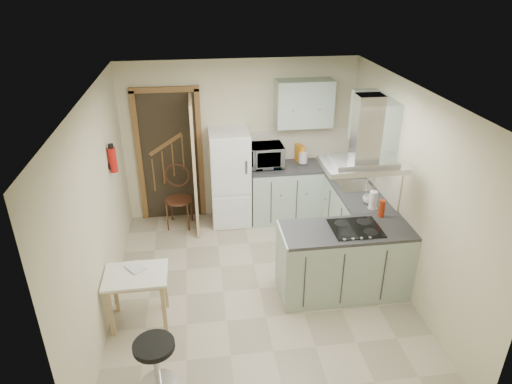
{
  "coord_description": "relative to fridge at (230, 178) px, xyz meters",
  "views": [
    {
      "loc": [
        -0.68,
        -4.62,
        3.67
      ],
      "look_at": [
        0.02,
        0.45,
        1.15
      ],
      "focal_mm": 32.0,
      "sensor_mm": 36.0,
      "label": 1
    }
  ],
  "objects": [
    {
      "name": "back_wall",
      "position": [
        0.2,
        0.3,
        0.5
      ],
      "size": [
        3.6,
        0.0,
        3.6
      ],
      "primitive_type": "plane",
      "rotation": [
        1.57,
        0.0,
        0.0
      ],
      "color": "beige",
      "rests_on": "floor"
    },
    {
      "name": "wall_cabinet_back",
      "position": [
        1.15,
        0.12,
        1.1
      ],
      "size": [
        0.85,
        0.35,
        0.7
      ],
      "primitive_type": "cube",
      "color": "#9EB2A0",
      "rests_on": "back_wall"
    },
    {
      "name": "hob",
      "position": [
        1.32,
        -1.98,
        0.16
      ],
      "size": [
        0.58,
        0.5,
        0.01
      ],
      "primitive_type": "cube",
      "color": "black",
      "rests_on": "peninsula"
    },
    {
      "name": "wall_cabinet_right",
      "position": [
        1.82,
        -0.95,
        1.1
      ],
      "size": [
        0.35,
        0.9,
        0.7
      ],
      "primitive_type": "cube",
      "color": "#9EB2A0",
      "rests_on": "right_wall"
    },
    {
      "name": "bentwood_chair",
      "position": [
        -0.81,
        -0.05,
        -0.3
      ],
      "size": [
        0.46,
        0.46,
        0.9
      ],
      "primitive_type": "cube",
      "rotation": [
        0.0,
        0.0,
        -0.17
      ],
      "color": "#462C17",
      "rests_on": "floor"
    },
    {
      "name": "kettle",
      "position": [
        1.16,
        0.05,
        0.25
      ],
      "size": [
        0.15,
        0.15,
        0.21
      ],
      "primitive_type": "cylinder",
      "rotation": [
        0.0,
        0.0,
        0.08
      ],
      "color": "silver",
      "rests_on": "counter_back"
    },
    {
      "name": "paper_towel",
      "position": [
        1.7,
        -1.52,
        0.27
      ],
      "size": [
        0.12,
        0.12,
        0.25
      ],
      "primitive_type": "cylinder",
      "rotation": [
        0.0,
        0.0,
        0.27
      ],
      "color": "white",
      "rests_on": "counter_right"
    },
    {
      "name": "counter_back",
      "position": [
        0.86,
        0.0,
        -0.3
      ],
      "size": [
        1.08,
        0.6,
        0.9
      ],
      "primitive_type": "cube",
      "color": "#9EB2A0",
      "rests_on": "floor"
    },
    {
      "name": "stool",
      "position": [
        -0.99,
        -3.14,
        -0.48
      ],
      "size": [
        0.47,
        0.47,
        0.53
      ],
      "primitive_type": "cylinder",
      "rotation": [
        0.0,
        0.0,
        0.21
      ],
      "color": "black",
      "rests_on": "floor"
    },
    {
      "name": "left_wall",
      "position": [
        -1.6,
        -1.8,
        0.5
      ],
      "size": [
        0.0,
        4.2,
        4.2
      ],
      "primitive_type": "plane",
      "rotation": [
        1.57,
        0.0,
        1.57
      ],
      "color": "beige",
      "rests_on": "floor"
    },
    {
      "name": "right_wall",
      "position": [
        2.0,
        -1.8,
        0.5
      ],
      "size": [
        0.0,
        4.2,
        4.2
      ],
      "primitive_type": "plane",
      "rotation": [
        1.57,
        0.0,
        -1.57
      ],
      "color": "beige",
      "rests_on": "floor"
    },
    {
      "name": "sink",
      "position": [
        1.7,
        -0.85,
        0.16
      ],
      "size": [
        0.45,
        0.4,
        0.01
      ],
      "primitive_type": "cube",
      "color": "silver",
      "rests_on": "counter_right"
    },
    {
      "name": "cereal_box",
      "position": [
        1.12,
        0.13,
        0.29
      ],
      "size": [
        0.12,
        0.21,
        0.29
      ],
      "primitive_type": "cube",
      "rotation": [
        0.0,
        0.0,
        0.27
      ],
      "color": "orange",
      "rests_on": "counter_back"
    },
    {
      "name": "fridge",
      "position": [
        0.0,
        0.0,
        0.0
      ],
      "size": [
        0.6,
        0.6,
        1.5
      ],
      "primitive_type": "cube",
      "color": "white",
      "rests_on": "floor"
    },
    {
      "name": "red_bottle",
      "position": [
        1.73,
        -1.73,
        0.26
      ],
      "size": [
        0.1,
        0.1,
        0.22
      ],
      "primitive_type": "cylinder",
      "rotation": [
        0.0,
        0.0,
        0.29
      ],
      "color": "#B42F0F",
      "rests_on": "peninsula"
    },
    {
      "name": "fire_extinguisher",
      "position": [
        -1.54,
        -0.9,
        0.75
      ],
      "size": [
        0.1,
        0.1,
        0.32
      ],
      "primitive_type": "cylinder",
      "color": "#B2140F",
      "rests_on": "left_wall"
    },
    {
      "name": "doorway",
      "position": [
        -0.9,
        0.27,
        0.3
      ],
      "size": [
        1.1,
        0.12,
        2.1
      ],
      "primitive_type": "cube",
      "color": "brown",
      "rests_on": "floor"
    },
    {
      "name": "extractor_hood",
      "position": [
        1.32,
        -1.98,
        0.97
      ],
      "size": [
        0.9,
        0.55,
        0.1
      ],
      "primitive_type": "cube",
      "color": "silver",
      "rests_on": "ceiling"
    },
    {
      "name": "drop_leaf_table",
      "position": [
        -1.23,
        -2.18,
        -0.43
      ],
      "size": [
        0.69,
        0.52,
        0.65
      ],
      "primitive_type": "cube",
      "rotation": [
        0.0,
        0.0,
        0.01
      ],
      "color": "tan",
      "rests_on": "floor"
    },
    {
      "name": "splashback",
      "position": [
        1.16,
        0.29,
        0.4
      ],
      "size": [
        1.68,
        0.02,
        0.5
      ],
      "primitive_type": "cube",
      "color": "beige",
      "rests_on": "counter_back"
    },
    {
      "name": "counter_right",
      "position": [
        1.7,
        -0.68,
        -0.3
      ],
      "size": [
        0.6,
        1.95,
        0.9
      ],
      "primitive_type": "cube",
      "color": "#9EB2A0",
      "rests_on": "floor"
    },
    {
      "name": "peninsula",
      "position": [
        1.22,
        -1.98,
        -0.3
      ],
      "size": [
        1.55,
        0.65,
        0.9
      ],
      "primitive_type": "cube",
      "color": "#9EB2A0",
      "rests_on": "floor"
    },
    {
      "name": "soap_bottle",
      "position": [
        1.82,
        -0.43,
        0.24
      ],
      "size": [
        0.08,
        0.08,
        0.17
      ],
      "primitive_type": "imported",
      "rotation": [
        0.0,
        0.0,
        -0.04
      ],
      "color": "#B7B7C4",
      "rests_on": "counter_right"
    },
    {
      "name": "ceiling",
      "position": [
        0.2,
        -1.8,
        1.75
      ],
      "size": [
        4.2,
        4.2,
        0.0
      ],
      "primitive_type": "plane",
      "rotation": [
        3.14,
        0.0,
        0.0
      ],
      "color": "silver",
      "rests_on": "back_wall"
    },
    {
      "name": "cup",
      "position": [
        1.7,
        -1.37,
        0.2
      ],
      "size": [
        0.18,
        0.18,
        0.11
      ],
      "primitive_type": "imported",
      "rotation": [
        0.0,
        0.0,
        -0.39
      ],
      "color": "white",
      "rests_on": "counter_right"
    },
    {
      "name": "microwave",
      "position": [
        0.51,
        0.04,
        0.32
      ],
      "size": [
        0.63,
        0.44,
        0.34
      ],
      "primitive_type": "imported",
      "rotation": [
        0.0,
        0.0,
        0.03
      ],
      "color": "black",
      "rests_on": "counter_back"
    },
    {
      "name": "floor",
      "position": [
        0.2,
        -1.8,
        -0.75
      ],
      "size": [
        4.2,
        4.2,
        0.0
      ],
      "primitive_type": "plane",
      "color": "#B4A58C",
      "rests_on": "ground"
    },
    {
      "name": "book",
      "position": [
        -1.31,
        -2.12,
        -0.05
      ],
      "size": [
        0.27,
        0.28,
        0.1
      ],
      "primitive_type": "imported",
      "rotation": [
        0.0,
        0.0,
        0.64
      ],
      "color": "#963249",
      "rests_on": "drop_leaf_table"
    }
  ]
}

